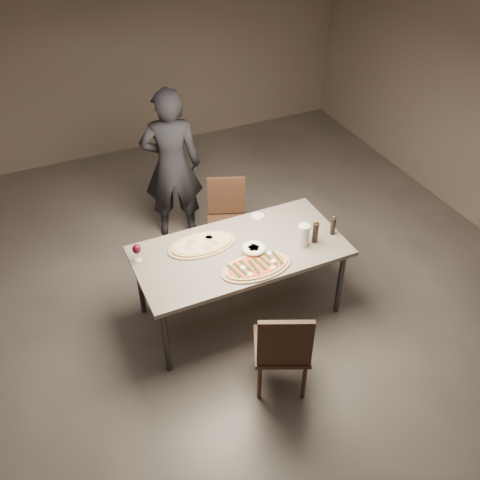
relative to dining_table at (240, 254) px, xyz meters
name	(u,v)px	position (x,y,z in m)	size (l,w,h in m)	color
room	(240,185)	(0.00, 0.00, 0.71)	(7.00, 7.00, 7.00)	#5C564F
dining_table	(240,254)	(0.00, 0.00, 0.00)	(1.80, 0.90, 0.75)	slate
zucchini_pizza	(256,266)	(0.02, -0.28, 0.07)	(0.61, 0.34, 0.05)	tan
ham_pizza	(202,244)	(-0.28, 0.18, 0.07)	(0.61, 0.34, 0.04)	tan
bread_basket	(254,250)	(0.08, -0.10, 0.10)	(0.20, 0.20, 0.07)	#F8EFC9
oil_dish	(257,216)	(0.34, 0.36, 0.06)	(0.12, 0.12, 0.01)	white
pepper_mill_left	(333,226)	(0.83, -0.14, 0.14)	(0.05, 0.05, 0.19)	black
pepper_mill_right	(315,232)	(0.63, -0.17, 0.16)	(0.06, 0.06, 0.22)	black
carafe	(303,235)	(0.52, -0.17, 0.16)	(0.10, 0.10, 0.21)	silver
wine_glass	(137,250)	(-0.83, 0.22, 0.17)	(0.07, 0.07, 0.16)	silver
side_plate	(194,252)	(-0.37, 0.13, 0.06)	(0.17, 0.17, 0.01)	white
chair_near	(283,347)	(-0.06, -0.92, -0.19)	(0.56, 0.56, 0.89)	#3E271A
chair_far	(227,214)	(0.25, 0.87, -0.22)	(0.52, 0.52, 0.85)	#3E271A
diner	(172,166)	(-0.12, 1.42, 0.15)	(0.61, 0.40, 1.68)	black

